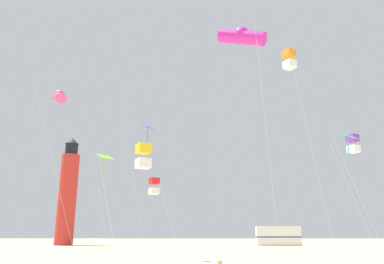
{
  "coord_description": "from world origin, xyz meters",
  "views": [
    {
      "loc": [
        0.71,
        -6.34,
        2.16
      ],
      "look_at": [
        0.52,
        8.87,
        6.29
      ],
      "focal_mm": 34.03,
      "sensor_mm": 36.0,
      "label": 1
    }
  ],
  "objects_px": {
    "kite_box_violet": "(353,144)",
    "kite_box_orange": "(289,60)",
    "kite_diamond_lime": "(105,160)",
    "kite_box_scarlet": "(154,186)",
    "kite_diamond_blue": "(147,132)",
    "kite_diamond_cyan": "(348,140)",
    "kite_box_gold": "(143,156)",
    "kite_tube_magenta": "(242,37)",
    "kite_tube_rainbow": "(59,97)",
    "lighthouse_distant": "(68,193)",
    "rv_van_white": "(278,236)"
  },
  "relations": [
    {
      "from": "kite_diamond_blue",
      "to": "kite_diamond_cyan",
      "type": "bearing_deg",
      "value": -46.51
    },
    {
      "from": "kite_box_orange",
      "to": "kite_tube_rainbow",
      "type": "bearing_deg",
      "value": 166.13
    },
    {
      "from": "kite_tube_rainbow",
      "to": "kite_box_orange",
      "type": "distance_m",
      "value": 15.59
    },
    {
      "from": "kite_tube_magenta",
      "to": "kite_diamond_cyan",
      "type": "bearing_deg",
      "value": 10.44
    },
    {
      "from": "kite_box_gold",
      "to": "kite_box_orange",
      "type": "bearing_deg",
      "value": 22.99
    },
    {
      "from": "kite_box_violet",
      "to": "kite_box_orange",
      "type": "bearing_deg",
      "value": -149.29
    },
    {
      "from": "kite_box_orange",
      "to": "kite_box_gold",
      "type": "bearing_deg",
      "value": -157.01
    },
    {
      "from": "kite_tube_rainbow",
      "to": "kite_box_scarlet",
      "type": "xyz_separation_m",
      "value": [
        6.59,
        1.7,
        -6.0
      ]
    },
    {
      "from": "kite_box_scarlet",
      "to": "kite_box_violet",
      "type": "bearing_deg",
      "value": -12.57
    },
    {
      "from": "kite_diamond_cyan",
      "to": "kite_box_gold",
      "type": "bearing_deg",
      "value": -176.18
    },
    {
      "from": "kite_diamond_lime",
      "to": "kite_tube_rainbow",
      "type": "bearing_deg",
      "value": 156.25
    },
    {
      "from": "lighthouse_distant",
      "to": "kite_box_violet",
      "type": "bearing_deg",
      "value": -49.25
    },
    {
      "from": "kite_tube_magenta",
      "to": "kite_diamond_blue",
      "type": "bearing_deg",
      "value": 116.21
    },
    {
      "from": "kite_box_violet",
      "to": "lighthouse_distant",
      "type": "relative_size",
      "value": 0.48
    },
    {
      "from": "kite_diamond_lime",
      "to": "kite_tube_rainbow",
      "type": "xyz_separation_m",
      "value": [
        -3.92,
        1.73,
        4.81
      ]
    },
    {
      "from": "kite_diamond_lime",
      "to": "kite_box_gold",
      "type": "distance_m",
      "value": 6.33
    },
    {
      "from": "kite_diamond_lime",
      "to": "kite_tube_magenta",
      "type": "distance_m",
      "value": 11.01
    },
    {
      "from": "kite_diamond_cyan",
      "to": "kite_box_violet",
      "type": "height_order",
      "value": "kite_box_violet"
    },
    {
      "from": "kite_box_scarlet",
      "to": "lighthouse_distant",
      "type": "height_order",
      "value": "lighthouse_distant"
    },
    {
      "from": "kite_diamond_cyan",
      "to": "kite_tube_rainbow",
      "type": "distance_m",
      "value": 18.68
    },
    {
      "from": "kite_tube_rainbow",
      "to": "kite_tube_magenta",
      "type": "bearing_deg",
      "value": -32.14
    },
    {
      "from": "kite_tube_rainbow",
      "to": "kite_box_scarlet",
      "type": "bearing_deg",
      "value": 14.43
    },
    {
      "from": "kite_tube_rainbow",
      "to": "rv_van_white",
      "type": "distance_m",
      "value": 40.41
    },
    {
      "from": "kite_box_violet",
      "to": "kite_tube_rainbow",
      "type": "distance_m",
      "value": 19.82
    },
    {
      "from": "kite_tube_magenta",
      "to": "kite_box_gold",
      "type": "height_order",
      "value": "kite_tube_magenta"
    },
    {
      "from": "kite_diamond_lime",
      "to": "kite_box_orange",
      "type": "bearing_deg",
      "value": -10.17
    },
    {
      "from": "kite_box_gold",
      "to": "kite_box_orange",
      "type": "xyz_separation_m",
      "value": [
        8.04,
        3.41,
        6.54
      ]
    },
    {
      "from": "kite_diamond_cyan",
      "to": "lighthouse_distant",
      "type": "xyz_separation_m",
      "value": [
        -27.64,
        40.38,
        1.44
      ]
    },
    {
      "from": "kite_tube_rainbow",
      "to": "rv_van_white",
      "type": "xyz_separation_m",
      "value": [
        21.64,
        32.7,
        -9.75
      ]
    },
    {
      "from": "kite_tube_rainbow",
      "to": "kite_box_orange",
      "type": "relative_size",
      "value": 0.94
    },
    {
      "from": "kite_box_violet",
      "to": "kite_box_gold",
      "type": "height_order",
      "value": "kite_box_violet"
    },
    {
      "from": "kite_tube_rainbow",
      "to": "lighthouse_distant",
      "type": "relative_size",
      "value": 0.71
    },
    {
      "from": "kite_box_gold",
      "to": "kite_box_violet",
      "type": "bearing_deg",
      "value": 25.81
    },
    {
      "from": "kite_diamond_lime",
      "to": "kite_box_scarlet",
      "type": "distance_m",
      "value": 4.5
    },
    {
      "from": "kite_box_gold",
      "to": "kite_box_scarlet",
      "type": "bearing_deg",
      "value": 93.15
    },
    {
      "from": "kite_diamond_blue",
      "to": "kite_box_gold",
      "type": "bearing_deg",
      "value": -82.52
    },
    {
      "from": "kite_diamond_lime",
      "to": "lighthouse_distant",
      "type": "relative_size",
      "value": 0.4
    },
    {
      "from": "kite_tube_magenta",
      "to": "kite_box_scarlet",
      "type": "xyz_separation_m",
      "value": [
        -5.22,
        9.12,
        -6.33
      ]
    },
    {
      "from": "kite_diamond_lime",
      "to": "kite_diamond_blue",
      "type": "distance_m",
      "value": 8.35
    },
    {
      "from": "kite_box_gold",
      "to": "rv_van_white",
      "type": "bearing_deg",
      "value": 69.92
    },
    {
      "from": "kite_box_orange",
      "to": "kite_tube_magenta",
      "type": "bearing_deg",
      "value": -131.86
    },
    {
      "from": "kite_box_scarlet",
      "to": "rv_van_white",
      "type": "xyz_separation_m",
      "value": [
        15.05,
        31.0,
        -3.75
      ]
    },
    {
      "from": "lighthouse_distant",
      "to": "rv_van_white",
      "type": "bearing_deg",
      "value": -2.11
    },
    {
      "from": "kite_tube_magenta",
      "to": "kite_box_gold",
      "type": "relative_size",
      "value": 2.01
    },
    {
      "from": "kite_tube_rainbow",
      "to": "lighthouse_distant",
      "type": "bearing_deg",
      "value": 107.64
    },
    {
      "from": "kite_diamond_blue",
      "to": "kite_box_gold",
      "type": "xyz_separation_m",
      "value": [
        1.67,
        -12.73,
        -4.59
      ]
    },
    {
      "from": "kite_box_violet",
      "to": "kite_tube_magenta",
      "type": "height_order",
      "value": "kite_tube_magenta"
    },
    {
      "from": "kite_box_gold",
      "to": "rv_van_white",
      "type": "height_order",
      "value": "kite_box_gold"
    },
    {
      "from": "kite_tube_rainbow",
      "to": "lighthouse_distant",
      "type": "xyz_separation_m",
      "value": [
        -10.78,
        33.89,
        -3.3
      ]
    },
    {
      "from": "kite_box_scarlet",
      "to": "kite_diamond_blue",
      "type": "distance_m",
      "value": 6.39
    }
  ]
}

